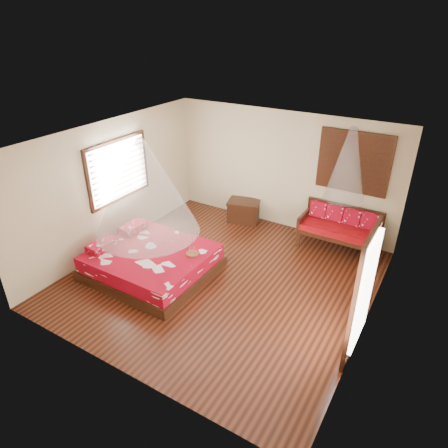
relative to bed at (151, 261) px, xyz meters
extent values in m
cube|color=black|center=(1.35, 0.54, -0.26)|extent=(5.50, 5.50, 0.02)
cube|color=white|center=(1.35, 0.54, 2.56)|extent=(5.50, 5.50, 0.02)
cube|color=beige|center=(-1.41, 0.54, 1.15)|extent=(0.02, 5.50, 2.80)
cube|color=beige|center=(4.11, 0.54, 1.15)|extent=(0.02, 5.50, 2.80)
cube|color=beige|center=(1.35, 3.30, 1.15)|extent=(5.50, 0.02, 2.80)
cube|color=beige|center=(1.35, -2.22, 1.15)|extent=(5.50, 0.02, 2.80)
cube|color=black|center=(0.02, 0.00, -0.15)|extent=(2.30, 2.09, 0.20)
cube|color=#9B051A|center=(0.02, 0.00, 0.10)|extent=(2.20, 1.98, 0.30)
cube|color=#9B051A|center=(-0.86, -0.43, 0.32)|extent=(0.33, 0.60, 0.15)
cube|color=#9B051A|center=(-0.85, 0.44, 0.32)|extent=(0.33, 0.60, 0.15)
cube|color=black|center=(2.16, 2.52, -0.04)|extent=(0.08, 0.08, 0.42)
cube|color=black|center=(3.74, 2.52, -0.04)|extent=(0.08, 0.08, 0.42)
cube|color=black|center=(2.16, 3.15, -0.04)|extent=(0.08, 0.08, 0.42)
cube|color=black|center=(3.74, 3.15, -0.04)|extent=(0.08, 0.08, 0.42)
cube|color=black|center=(2.95, 2.84, 0.13)|extent=(1.71, 0.76, 0.08)
cube|color=#900505|center=(2.95, 2.84, 0.24)|extent=(1.65, 0.70, 0.14)
cube|color=black|center=(2.95, 3.17, 0.42)|extent=(1.71, 0.06, 0.55)
cube|color=black|center=(2.14, 2.84, 0.29)|extent=(0.06, 0.76, 0.30)
cube|color=black|center=(3.76, 2.84, 0.29)|extent=(0.06, 0.76, 0.30)
cube|color=#9B051A|center=(2.38, 3.05, 0.49)|extent=(0.36, 0.19, 0.38)
cube|color=#9B051A|center=(2.76, 3.05, 0.49)|extent=(0.36, 0.19, 0.38)
cube|color=#9B051A|center=(3.14, 3.05, 0.49)|extent=(0.36, 0.19, 0.38)
cube|color=#9B051A|center=(3.52, 3.05, 0.49)|extent=(0.36, 0.19, 0.38)
cube|color=black|center=(0.50, 2.99, -0.01)|extent=(0.85, 0.70, 0.48)
cube|color=black|center=(0.50, 2.99, 0.25)|extent=(0.90, 0.75, 0.05)
cube|color=black|center=(2.95, 3.26, 1.65)|extent=(1.52, 0.06, 1.32)
cube|color=black|center=(2.95, 3.25, 1.65)|extent=(1.35, 0.04, 1.10)
cube|color=black|center=(-1.37, 0.74, 1.45)|extent=(0.08, 1.74, 1.34)
cube|color=silver|center=(-1.33, 0.74, 1.45)|extent=(0.04, 1.54, 1.10)
cube|color=black|center=(4.07, -0.06, 0.80)|extent=(0.08, 1.02, 2.16)
cube|color=white|center=(4.05, -0.06, 0.90)|extent=(0.03, 0.82, 1.70)
cylinder|color=brown|center=(0.80, 0.33, 0.26)|extent=(0.24, 0.24, 0.03)
cone|color=silver|center=(0.02, 0.00, 1.60)|extent=(1.98, 1.98, 1.80)
cone|color=silver|center=(2.95, 2.79, 1.75)|extent=(0.81, 0.81, 1.50)
camera|label=1|loc=(4.75, -5.02, 4.42)|focal=32.00mm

